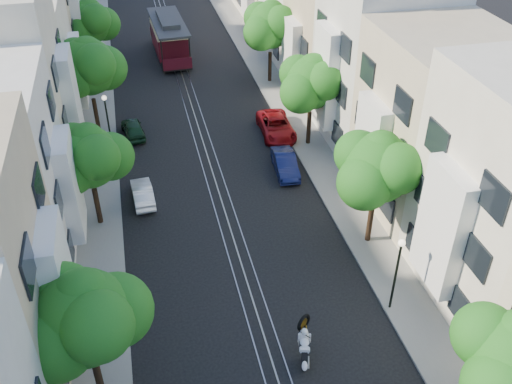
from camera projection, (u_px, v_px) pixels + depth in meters
ground at (192, 105)px, 45.48m from camera, size 200.00×200.00×0.00m
sidewalk_east at (279, 96)px, 46.79m from camera, size 2.50×80.00×0.12m
sidewalk_west at (98, 114)px, 44.09m from camera, size 2.50×80.00×0.12m
rail_left at (185, 106)px, 45.37m from camera, size 0.06×80.00×0.02m
rail_slot at (192, 105)px, 45.47m from camera, size 0.06×80.00×0.02m
rail_right at (198, 104)px, 45.57m from camera, size 0.06×80.00×0.02m
lane_line at (192, 105)px, 45.47m from camera, size 0.08×80.00×0.01m
townhouses_east at (338, 30)px, 44.65m from camera, size 7.75×72.00×12.00m
townhouses_west at (20, 58)px, 40.29m from camera, size 7.75×72.00×11.76m
tree_e_b at (379, 169)px, 28.93m from camera, size 4.93×4.08×6.68m
tree_e_c at (312, 84)px, 37.79m from camera, size 4.84×3.99×6.52m
tree_e_d at (271, 26)px, 46.42m from camera, size 5.01×4.16×6.85m
tree_w_a at (86, 319)px, 20.66m from camera, size 4.93×4.08×6.68m
tree_w_b at (89, 159)px, 30.43m from camera, size 4.72×3.87×6.27m
tree_w_c at (89, 68)px, 38.83m from camera, size 5.13×4.28×7.09m
tree_w_d at (91, 23)px, 47.88m from camera, size 4.84×3.99×6.52m
lamp_east at (398, 264)px, 25.86m from camera, size 0.32×0.32×4.16m
lamp_west at (107, 115)px, 37.88m from camera, size 0.32×0.32×4.16m
sportbike_rider at (304, 342)px, 24.52m from camera, size 0.97×2.04×1.88m
cable_car at (169, 36)px, 52.78m from camera, size 3.17×9.04×3.43m
parked_car_e_mid at (285, 164)px, 37.09m from camera, size 1.62×3.92×1.26m
parked_car_e_far at (276, 126)px, 41.19m from camera, size 2.38×4.90×1.34m
parked_car_w_mid at (143, 193)px, 34.47m from camera, size 1.39×3.46×1.12m
parked_car_w_far at (133, 129)px, 41.07m from camera, size 1.82×3.58×1.17m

